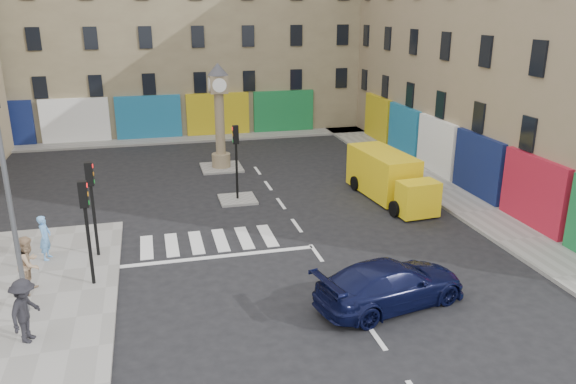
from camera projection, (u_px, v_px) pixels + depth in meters
name	position (u px, v px, depth m)	size (l,w,h in m)	color
ground	(324.00, 264.00, 21.23)	(120.00, 120.00, 0.00)	black
sidewalk_right	(415.00, 173.00, 32.42)	(2.60, 30.00, 0.15)	gray
sidewalk_far	(179.00, 139.00, 40.71)	(32.00, 2.40, 0.15)	gray
island_near	(238.00, 199.00, 28.11)	(1.80, 1.80, 0.12)	gray
island_far	(221.00, 168.00, 33.63)	(2.40, 2.40, 0.12)	gray
building_right	(528.00, 30.00, 31.38)	(10.00, 30.00, 16.00)	#8B755B
building_far	(167.00, 16.00, 43.38)	(32.00, 10.00, 17.00)	gray
traffic_light_left_near	(86.00, 216.00, 18.67)	(0.28, 0.22, 3.70)	black
traffic_light_left_far	(92.00, 194.00, 20.87)	(0.28, 0.22, 3.70)	black
traffic_light_island	(236.00, 150.00, 27.31)	(0.28, 0.22, 3.70)	black
lamp_post	(4.00, 169.00, 16.25)	(0.50, 0.25, 8.30)	#595B60
clock_pillar	(219.00, 110.00, 32.52)	(1.20, 1.20, 6.10)	#8B755B
navy_sedan	(391.00, 284.00, 18.12)	(2.11, 5.18, 1.50)	black
yellow_van	(388.00, 177.00, 28.08)	(2.56, 6.40, 2.28)	yellow
pedestrian_blue	(45.00, 237.00, 21.06)	(0.63, 0.42, 1.74)	#639FE2
pedestrian_tan	(29.00, 264.00, 18.64)	(0.95, 0.74, 1.96)	tan
pedestrian_dark	(25.00, 311.00, 15.83)	(1.24, 0.72, 1.93)	black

